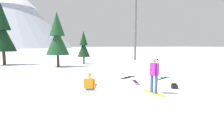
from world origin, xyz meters
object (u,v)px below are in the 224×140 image
loose_snowboard_near_right (136,82)px  loose_snowboard_far_spare (128,77)px  pine_tree_slender (84,46)px  pine_tree_tall (2,31)px  snowboarder_midground (90,84)px  ski_lift_tower (136,20)px  loose_snowboard_near_left (163,78)px  pine_tree_leaning (57,37)px  backpack_black (174,86)px  snowboarder_foreground (154,74)px

loose_snowboard_near_right → loose_snowboard_far_spare: (0.49, 1.84, 0.00)m
pine_tree_slender → pine_tree_tall: (-9.21, 3.15, 1.76)m
snowboarder_midground → loose_snowboard_near_right: 3.33m
pine_tree_slender → ski_lift_tower: bearing=17.6°
loose_snowboard_near_left → loose_snowboard_near_right: bearing=-169.6°
loose_snowboard_near_right → pine_tree_leaning: 12.63m
backpack_black → pine_tree_tall: (-9.26, 19.40, 3.95)m
loose_snowboard_near_right → pine_tree_slender: bearing=86.1°
snowboarder_midground → loose_snowboard_near_left: snowboarder_midground is taller
loose_snowboard_far_spare → pine_tree_leaning: pine_tree_leaning is taller
loose_snowboard_near_left → snowboarder_foreground: bearing=-135.9°
loose_snowboard_far_spare → ski_lift_tower: ski_lift_tower is taller
backpack_black → ski_lift_tower: bearing=63.4°
loose_snowboard_near_right → pine_tree_leaning: size_ratio=0.32×
loose_snowboard_near_left → backpack_black: size_ratio=3.20×
pine_tree_leaning → pine_tree_tall: bearing=137.5°
snowboarder_foreground → loose_snowboard_far_spare: snowboarder_foreground is taller
snowboarder_midground → pine_tree_slender: size_ratio=0.41×
snowboarder_midground → ski_lift_tower: bearing=51.6°
pine_tree_leaning → backpack_black: bearing=-75.6°
loose_snowboard_near_right → snowboarder_midground: bearing=-169.3°
snowboarder_foreground → pine_tree_slender: pine_tree_slender is taller
snowboarder_midground → backpack_black: (4.26, -1.76, -0.20)m
loose_snowboard_near_right → backpack_black: size_ratio=3.49×
snowboarder_foreground → pine_tree_leaning: size_ratio=0.29×
snowboarder_midground → loose_snowboard_near_right: (3.26, 0.61, -0.29)m
snowboarder_midground → pine_tree_leaning: (0.59, 12.52, 2.97)m
pine_tree_tall → pine_tree_leaning: bearing=-42.5°
snowboarder_midground → pine_tree_slender: 15.22m
snowboarder_midground → ski_lift_tower: size_ratio=0.15×
snowboarder_midground → loose_snowboard_near_right: size_ratio=0.90×
backpack_black → pine_tree_leaning: 15.08m
snowboarder_midground → loose_snowboard_near_left: 6.03m
loose_snowboard_far_spare → pine_tree_leaning: 11.04m
loose_snowboard_near_right → backpack_black: bearing=-67.2°
pine_tree_tall → snowboarder_midground: bearing=-74.2°
pine_tree_leaning → snowboarder_midground: bearing=-92.7°
snowboarder_midground → pine_tree_slender: bearing=73.8°
loose_snowboard_far_spare → backpack_black: 4.24m
loose_snowboard_far_spare → ski_lift_tower: 19.32m
snowboarder_foreground → loose_snowboard_near_right: (0.74, 2.80, -0.92)m
loose_snowboard_near_right → loose_snowboard_far_spare: 1.91m
snowboarder_midground → loose_snowboard_far_spare: snowboarder_midground is taller
pine_tree_leaning → pine_tree_tall: (-5.59, 5.12, 0.77)m
backpack_black → loose_snowboard_far_spare: bearing=96.8°
loose_snowboard_near_left → loose_snowboard_far_spare: 2.56m
loose_snowboard_far_spare → pine_tree_leaning: size_ratio=0.28×
loose_snowboard_near_right → pine_tree_leaning: bearing=102.6°
pine_tree_slender → pine_tree_tall: size_ratio=0.57×
loose_snowboard_near_right → pine_tree_slender: (0.95, 13.88, 2.28)m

